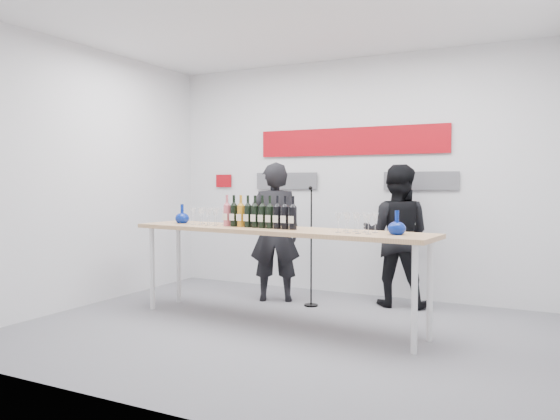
{
  "coord_description": "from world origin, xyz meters",
  "views": [
    {
      "loc": [
        2.37,
        -4.63,
        1.44
      ],
      "look_at": [
        -0.16,
        0.33,
        1.15
      ],
      "focal_mm": 35.0,
      "sensor_mm": 36.0,
      "label": 1
    }
  ],
  "objects": [
    {
      "name": "ground",
      "position": [
        0.0,
        0.0,
        0.0
      ],
      "size": [
        5.0,
        5.0,
        0.0
      ],
      "primitive_type": "plane",
      "color": "slate",
      "rests_on": "ground"
    },
    {
      "name": "glasses_right",
      "position": [
        0.73,
        0.15,
        1.06
      ],
      "size": [
        0.38,
        0.25,
        0.18
      ],
      "color": "silver",
      "rests_on": "tasting_table"
    },
    {
      "name": "signage",
      "position": [
        -0.06,
        1.97,
        1.81
      ],
      "size": [
        3.38,
        0.02,
        0.79
      ],
      "color": "#A20610",
      "rests_on": "back_wall"
    },
    {
      "name": "presenter_right",
      "position": [
        0.72,
        1.58,
        0.82
      ],
      "size": [
        0.86,
        0.71,
        1.64
      ],
      "primitive_type": "imported",
      "rotation": [
        0.0,
        0.0,
        3.26
      ],
      "color": "black",
      "rests_on": "ground"
    },
    {
      "name": "glasses_left",
      "position": [
        -1.02,
        0.3,
        1.06
      ],
      "size": [
        0.38,
        0.25,
        0.18
      ],
      "color": "silver",
      "rests_on": "tasting_table"
    },
    {
      "name": "presenter_left",
      "position": [
        -0.66,
        1.16,
        0.83
      ],
      "size": [
        0.72,
        0.61,
        1.67
      ],
      "primitive_type": "imported",
      "rotation": [
        0.0,
        0.0,
        3.56
      ],
      "color": "black",
      "rests_on": "ground"
    },
    {
      "name": "decanter_right",
      "position": [
        1.1,
        0.14,
        1.08
      ],
      "size": [
        0.16,
        0.16,
        0.21
      ],
      "primitive_type": null,
      "color": "navy",
      "rests_on": "tasting_table"
    },
    {
      "name": "decanter_left",
      "position": [
        -1.42,
        0.36,
        1.08
      ],
      "size": [
        0.16,
        0.16,
        0.21
      ],
      "primitive_type": null,
      "color": "navy",
      "rests_on": "tasting_table"
    },
    {
      "name": "mic_stand",
      "position": [
        -0.15,
        1.1,
        0.42
      ],
      "size": [
        0.16,
        0.16,
        1.39
      ],
      "rotation": [
        0.0,
        0.0,
        -0.08
      ],
      "color": "black",
      "rests_on": "ground"
    },
    {
      "name": "back_wall",
      "position": [
        0.0,
        2.0,
        1.5
      ],
      "size": [
        5.0,
        0.04,
        3.0
      ],
      "primitive_type": "cube",
      "color": "silver",
      "rests_on": "ground"
    },
    {
      "name": "wine_bottles",
      "position": [
        -0.34,
        0.2,
        1.14
      ],
      "size": [
        0.89,
        0.15,
        0.33
      ],
      "rotation": [
        0.0,
        0.0,
        -0.09
      ],
      "color": "#CC5966",
      "rests_on": "tasting_table"
    },
    {
      "name": "tasting_table",
      "position": [
        -0.16,
        0.23,
        0.9
      ],
      "size": [
        3.28,
        0.93,
        0.97
      ],
      "rotation": [
        0.0,
        0.0,
        -0.09
      ],
      "color": "#DCAD76",
      "rests_on": "ground"
    }
  ]
}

